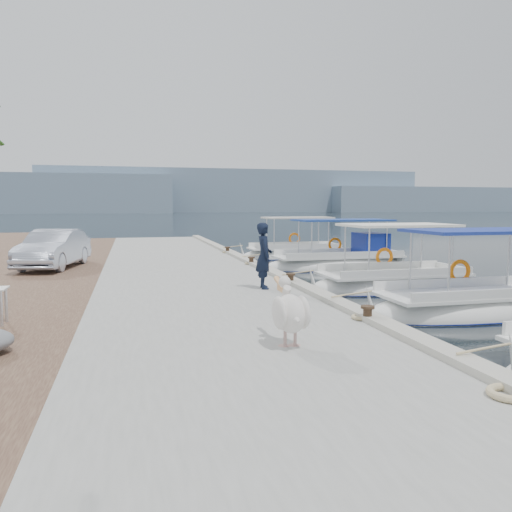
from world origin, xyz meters
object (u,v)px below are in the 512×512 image
at_px(fishing_caique_e, 295,256).
at_px(fisherman, 264,256).
at_px(pelican, 290,311).
at_px(parked_car, 54,249).
at_px(fishing_caique_c, 392,286).
at_px(fishing_caique_b, 475,310).
at_px(fishing_caique_d, 340,264).

relative_size(fishing_caique_e, fisherman, 3.26).
xyz_separation_m(pelican, fisherman, (1.09, 5.72, 0.35)).
distance_m(pelican, fisherman, 5.84).
xyz_separation_m(fishing_caique_e, parked_car, (-11.43, -5.56, 1.10)).
height_order(fishing_caique_c, fishing_caique_e, same).
distance_m(fishing_caique_e, pelican, 18.80).
xyz_separation_m(fishing_caique_b, pelican, (-6.14, -3.25, 0.96)).
xyz_separation_m(fishing_caique_b, fisherman, (-5.05, 2.47, 1.31)).
xyz_separation_m(fishing_caique_d, fisherman, (-5.58, -7.39, 1.24)).
xyz_separation_m(fishing_caique_d, pelican, (-6.68, -13.11, 0.89)).
relative_size(fishing_caique_b, fishing_caique_e, 1.03).
bearing_deg(fishing_caique_c, fisherman, -162.62).
distance_m(fishing_caique_c, fishing_caique_e, 10.51).
relative_size(fishing_caique_c, pelican, 4.15).
height_order(fisherman, parked_car, fisherman).
bearing_deg(pelican, fishing_caique_c, 50.36).
bearing_deg(fishing_caique_c, pelican, -129.64).
bearing_deg(fishing_caique_b, fishing_caique_e, 90.37).
relative_size(fishing_caique_d, pelican, 4.91).
relative_size(fishing_caique_b, fishing_caique_d, 0.88).
relative_size(fishing_caique_d, parked_car, 1.62).
xyz_separation_m(fishing_caique_c, parked_car, (-11.39, 4.95, 1.10)).
xyz_separation_m(fishing_caique_d, fishing_caique_e, (-0.62, 4.66, -0.07)).
xyz_separation_m(fishing_caique_b, fishing_caique_d, (0.53, 9.85, 0.07)).
bearing_deg(fishing_caique_e, pelican, -108.81).
distance_m(fishing_caique_d, pelican, 14.74).
bearing_deg(fishing_caique_b, fisherman, 153.96).
bearing_deg(fishing_caique_c, parked_car, 156.54).
height_order(fishing_caique_b, pelican, fishing_caique_b).
bearing_deg(fishing_caique_d, pelican, -116.99).
bearing_deg(pelican, parked_car, 113.76).
height_order(fishing_caique_b, fisherman, fisherman).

